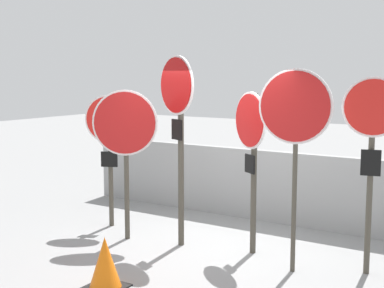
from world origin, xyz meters
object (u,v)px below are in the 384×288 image
at_px(stop_sign_0, 109,134).
at_px(stop_sign_4, 295,120).
at_px(stop_sign_1, 125,133).
at_px(stop_sign_2, 178,113).
at_px(stop_sign_3, 251,141).
at_px(traffic_cone_0, 105,263).
at_px(stop_sign_5, 372,134).

height_order(stop_sign_0, stop_sign_4, stop_sign_4).
bearing_deg(stop_sign_1, stop_sign_2, -15.50).
relative_size(stop_sign_0, stop_sign_3, 0.96).
bearing_deg(stop_sign_1, stop_sign_0, 119.71).
height_order(stop_sign_0, stop_sign_2, stop_sign_2).
relative_size(stop_sign_2, traffic_cone_0, 4.46).
height_order(stop_sign_4, stop_sign_5, stop_sign_4).
bearing_deg(stop_sign_3, stop_sign_2, -132.55).
distance_m(stop_sign_3, stop_sign_4, 0.92).
distance_m(stop_sign_4, stop_sign_5, 0.93).
bearing_deg(stop_sign_2, stop_sign_1, -143.02).
bearing_deg(stop_sign_1, stop_sign_4, -27.56).
bearing_deg(stop_sign_1, traffic_cone_0, -87.17).
xyz_separation_m(stop_sign_4, stop_sign_5, (0.80, 0.43, -0.17)).
relative_size(stop_sign_2, stop_sign_5, 1.12).
height_order(stop_sign_2, traffic_cone_0, stop_sign_2).
bearing_deg(stop_sign_5, stop_sign_2, 173.24).
distance_m(stop_sign_1, traffic_cone_0, 2.24).
distance_m(stop_sign_2, stop_sign_4, 1.79).
bearing_deg(stop_sign_5, stop_sign_3, 168.55).
bearing_deg(stop_sign_2, stop_sign_5, 30.27).
xyz_separation_m(stop_sign_0, stop_sign_4, (3.25, -0.35, 0.40)).
distance_m(stop_sign_0, stop_sign_3, 2.49).
bearing_deg(stop_sign_4, stop_sign_0, 168.15).
height_order(stop_sign_5, traffic_cone_0, stop_sign_5).
height_order(stop_sign_1, stop_sign_3, stop_sign_1).
distance_m(stop_sign_0, stop_sign_2, 1.54).
xyz_separation_m(stop_sign_0, traffic_cone_0, (1.63, -1.96, -1.21)).
xyz_separation_m(stop_sign_3, traffic_cone_0, (-0.86, -1.99, -1.27)).
height_order(stop_sign_3, stop_sign_5, stop_sign_5).
xyz_separation_m(stop_sign_3, stop_sign_5, (1.57, 0.06, 0.17)).
relative_size(stop_sign_1, stop_sign_3, 1.00).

